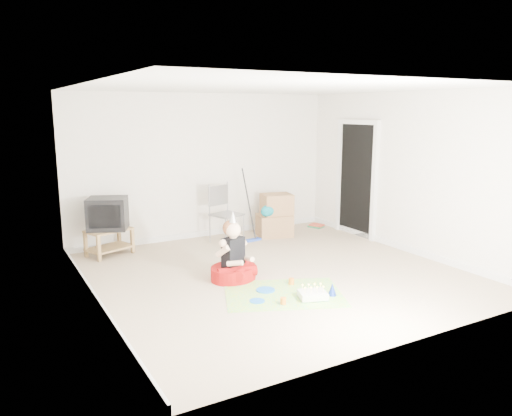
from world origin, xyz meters
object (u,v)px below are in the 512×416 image
birthday_cake (313,295)px  cardboard_boxes (275,216)px  tv_stand (109,240)px  seated_woman (233,264)px  folding_chair (227,214)px  crt_tv (108,213)px

birthday_cake → cardboard_boxes: bearing=67.1°
tv_stand → birthday_cake: size_ratio=1.96×
tv_stand → birthday_cake: tv_stand is taller
tv_stand → seated_woman: (1.22, -2.02, -0.04)m
tv_stand → folding_chair: folding_chair is taller
cardboard_boxes → seated_woman: (-1.76, -1.78, -0.16)m
tv_stand → seated_woman: seated_woman is taller
cardboard_boxes → seated_woman: bearing=-134.7°
seated_woman → birthday_cake: size_ratio=2.41×
folding_chair → seated_woman: 1.97m
folding_chair → seated_woman: size_ratio=1.07×
birthday_cake → folding_chair: bearing=85.2°
seated_woman → birthday_cake: (0.53, -1.14, -0.17)m
folding_chair → birthday_cake: (-0.25, -2.93, -0.46)m
tv_stand → folding_chair: size_ratio=0.76×
tv_stand → cardboard_boxes: bearing=-4.7°
tv_stand → crt_tv: 0.43m
folding_chair → tv_stand: bearing=173.3°
crt_tv → seated_woman: size_ratio=0.61×
crt_tv → cardboard_boxes: size_ratio=0.76×
cardboard_boxes → seated_woman: size_ratio=0.80×
tv_stand → crt_tv: size_ratio=1.33×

